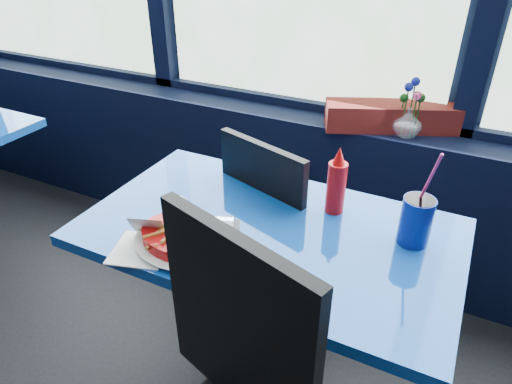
% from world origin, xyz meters
% --- Properties ---
extents(window_sill, '(5.00, 0.26, 0.80)m').
position_xyz_m(window_sill, '(0.00, 2.87, 0.40)').
color(window_sill, black).
rests_on(window_sill, ground).
extents(near_table, '(1.20, 0.70, 0.75)m').
position_xyz_m(near_table, '(0.30, 2.00, 0.57)').
color(near_table, black).
rests_on(near_table, ground).
extents(chair_near_back, '(0.53, 0.53, 0.93)m').
position_xyz_m(chair_near_back, '(0.14, 2.32, 0.54)').
color(chair_near_back, black).
rests_on(chair_near_back, ground).
extents(planter_box, '(0.60, 0.36, 0.12)m').
position_xyz_m(planter_box, '(0.50, 2.87, 0.86)').
color(planter_box, maroon).
rests_on(planter_box, window_sill).
extents(flower_vase, '(0.15, 0.15, 0.25)m').
position_xyz_m(flower_vase, '(0.57, 2.81, 0.88)').
color(flower_vase, silver).
rests_on(flower_vase, window_sill).
extents(food_basket, '(0.30, 0.28, 0.11)m').
position_xyz_m(food_basket, '(0.12, 1.80, 0.79)').
color(food_basket, red).
rests_on(food_basket, near_table).
extents(ketchup_bottle, '(0.06, 0.06, 0.24)m').
position_xyz_m(ketchup_bottle, '(0.46, 2.19, 0.86)').
color(ketchup_bottle, red).
rests_on(ketchup_bottle, near_table).
extents(soda_cup, '(0.10, 0.10, 0.32)m').
position_xyz_m(soda_cup, '(0.73, 2.13, 0.83)').
color(soda_cup, navy).
rests_on(soda_cup, near_table).
extents(napkin, '(0.21, 0.21, 0.00)m').
position_xyz_m(napkin, '(0.01, 1.72, 0.75)').
color(napkin, white).
rests_on(napkin, near_table).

